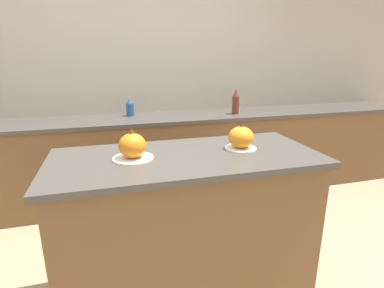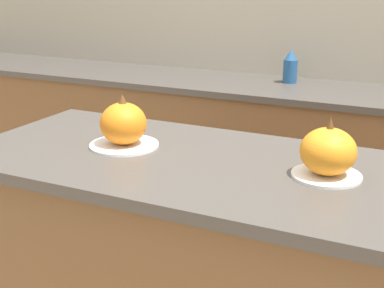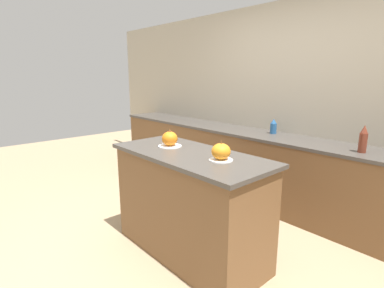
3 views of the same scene
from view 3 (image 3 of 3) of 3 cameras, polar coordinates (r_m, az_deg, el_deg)
name	(u,v)px [view 3 (image 3 of 3)]	position (r m, az deg, el deg)	size (l,w,h in m)	color
ground_plane	(190,252)	(2.98, -0.45, -19.84)	(12.00, 12.00, 0.00)	tan
wall_back	(299,105)	(3.94, 19.63, 6.96)	(8.00, 0.06, 2.50)	#B2A893
kitchen_island	(190,204)	(2.74, -0.46, -11.36)	(1.52, 0.67, 0.96)	brown
back_counter	(279,173)	(3.82, 16.31, -5.31)	(6.00, 0.60, 0.90)	brown
pumpkin_cake_left	(170,139)	(2.80, -4.26, 0.87)	(0.22, 0.22, 0.17)	white
pumpkin_cake_right	(221,152)	(2.35, 5.54, -1.55)	(0.19, 0.19, 0.17)	white
bottle_tall	(363,139)	(3.25, 29.82, 0.77)	(0.07, 0.07, 0.27)	maroon
bottle_short	(273,127)	(3.88, 15.25, 3.22)	(0.08, 0.08, 0.18)	#235184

